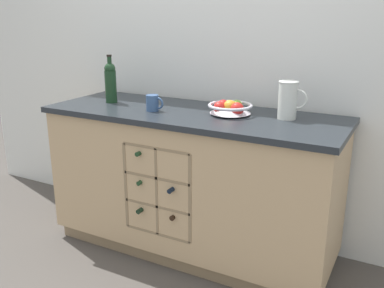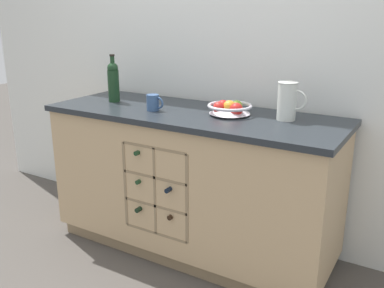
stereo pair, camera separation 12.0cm
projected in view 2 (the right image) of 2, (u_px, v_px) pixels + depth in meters
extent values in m
plane|color=#4C4742|center=(192.00, 247.00, 2.84)|extent=(14.00, 14.00, 0.00)
cube|color=silver|center=(222.00, 48.00, 2.78)|extent=(4.40, 0.06, 2.55)
cube|color=#8B7354|center=(192.00, 241.00, 2.83)|extent=(1.73, 0.55, 0.09)
cube|color=tan|center=(192.00, 179.00, 2.70)|extent=(1.79, 0.61, 0.80)
cube|color=#23282D|center=(192.00, 115.00, 2.58)|extent=(1.83, 0.65, 0.03)
cube|color=#8B7354|center=(164.00, 186.00, 2.56)|extent=(0.44, 0.01, 0.54)
cube|color=#8B7354|center=(130.00, 182.00, 2.63)|extent=(0.02, 0.10, 0.54)
cube|color=#8B7354|center=(191.00, 197.00, 2.41)|extent=(0.02, 0.10, 0.54)
cube|color=#8B7354|center=(161.00, 230.00, 2.60)|extent=(0.44, 0.10, 0.02)
cube|color=#8B7354|center=(160.00, 203.00, 2.54)|extent=(0.44, 0.10, 0.02)
cube|color=#8B7354|center=(159.00, 175.00, 2.49)|extent=(0.44, 0.10, 0.02)
cube|color=#8B7354|center=(158.00, 146.00, 2.44)|extent=(0.44, 0.10, 0.02)
cube|color=#8B7354|center=(160.00, 189.00, 2.52)|extent=(0.02, 0.10, 0.54)
cylinder|color=black|center=(156.00, 199.00, 2.70)|extent=(0.08, 0.21, 0.08)
cylinder|color=black|center=(141.00, 208.00, 2.58)|extent=(0.03, 0.09, 0.03)
cylinder|color=black|center=(186.00, 206.00, 2.60)|extent=(0.08, 0.20, 0.08)
cylinder|color=black|center=(173.00, 215.00, 2.48)|extent=(0.03, 0.09, 0.03)
cylinder|color=#19381E|center=(156.00, 172.00, 2.66)|extent=(0.07, 0.21, 0.07)
cylinder|color=#19381E|center=(141.00, 180.00, 2.54)|extent=(0.03, 0.09, 0.03)
cylinder|color=black|center=(183.00, 181.00, 2.52)|extent=(0.07, 0.19, 0.07)
cylinder|color=black|center=(170.00, 189.00, 2.41)|extent=(0.03, 0.08, 0.03)
cylinder|color=#19381E|center=(155.00, 145.00, 2.60)|extent=(0.07, 0.21, 0.07)
cylinder|color=#19381E|center=(140.00, 152.00, 2.48)|extent=(0.03, 0.09, 0.03)
cylinder|color=silver|center=(230.00, 114.00, 2.49)|extent=(0.12, 0.12, 0.01)
cone|color=silver|center=(230.00, 109.00, 2.48)|extent=(0.24, 0.24, 0.05)
torus|color=silver|center=(230.00, 106.00, 2.48)|extent=(0.26, 0.26, 0.02)
sphere|color=gold|center=(230.00, 107.00, 2.48)|extent=(0.08, 0.08, 0.08)
sphere|color=red|center=(236.00, 109.00, 2.43)|extent=(0.08, 0.08, 0.08)
sphere|color=#7FA838|center=(237.00, 106.00, 2.53)|extent=(0.07, 0.07, 0.07)
sphere|color=red|center=(223.00, 106.00, 2.53)|extent=(0.07, 0.07, 0.07)
sphere|color=red|center=(219.00, 108.00, 2.48)|extent=(0.07, 0.07, 0.07)
cylinder|color=silver|center=(287.00, 101.00, 2.35)|extent=(0.10, 0.10, 0.21)
torus|color=silver|center=(288.00, 83.00, 2.32)|extent=(0.11, 0.11, 0.01)
torus|color=silver|center=(297.00, 100.00, 2.32)|extent=(0.11, 0.01, 0.11)
cylinder|color=#385684|center=(153.00, 103.00, 2.60)|extent=(0.08, 0.08, 0.10)
torus|color=#385684|center=(158.00, 103.00, 2.57)|extent=(0.07, 0.01, 0.07)
cylinder|color=#19381E|center=(114.00, 86.00, 2.84)|extent=(0.08, 0.08, 0.21)
sphere|color=#19381E|center=(113.00, 68.00, 2.81)|extent=(0.07, 0.07, 0.07)
cylinder|color=#19381E|center=(113.00, 63.00, 2.80)|extent=(0.03, 0.03, 0.09)
cylinder|color=black|center=(112.00, 55.00, 2.78)|extent=(0.03, 0.03, 0.01)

